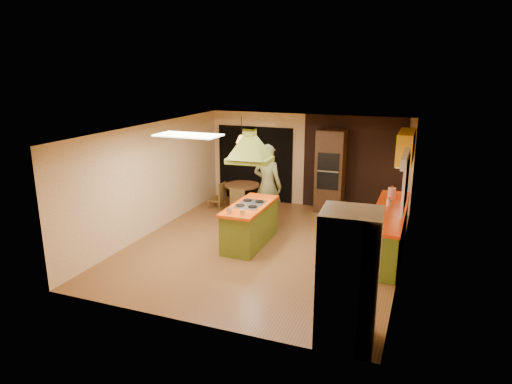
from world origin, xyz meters
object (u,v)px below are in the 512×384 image
at_px(wall_oven, 330,171).
at_px(canister_large, 392,193).
at_px(man, 267,186).
at_px(dining_table, 242,192).
at_px(refrigerator, 348,278).
at_px(kitchen_island, 250,224).

relative_size(wall_oven, canister_large, 8.79).
xyz_separation_m(man, canister_large, (2.81, 0.18, 0.05)).
xyz_separation_m(dining_table, canister_large, (3.87, -0.81, 0.56)).
bearing_deg(wall_oven, canister_large, -42.00).
bearing_deg(dining_table, canister_large, -11.81).
bearing_deg(dining_table, refrigerator, -54.08).
xyz_separation_m(refrigerator, canister_large, (0.18, 4.29, 0.09)).
distance_m(man, refrigerator, 4.89).
distance_m(refrigerator, dining_table, 6.32).
xyz_separation_m(wall_oven, dining_table, (-2.19, -0.73, -0.59)).
bearing_deg(canister_large, dining_table, 168.19).
bearing_deg(kitchen_island, refrigerator, -47.86).
height_order(wall_oven, canister_large, wall_oven).
bearing_deg(kitchen_island, canister_large, 27.40).
xyz_separation_m(man, refrigerator, (2.63, -4.12, -0.04)).
bearing_deg(man, canister_large, -166.64).
relative_size(wall_oven, dining_table, 2.34).
height_order(man, canister_large, man).
height_order(kitchen_island, refrigerator, refrigerator).
distance_m(wall_oven, canister_large, 2.28).
relative_size(kitchen_island, refrigerator, 0.93).
xyz_separation_m(kitchen_island, wall_oven, (1.08, 2.96, 0.63)).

